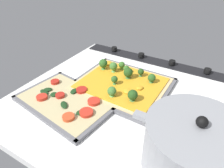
{
  "coord_description": "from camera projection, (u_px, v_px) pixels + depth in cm",
  "views": [
    {
      "loc": [
        -23.69,
        49.86,
        42.46
      ],
      "look_at": [
        5.79,
        -0.75,
        3.34
      ],
      "focal_mm": 31.57,
      "sensor_mm": 36.0,
      "label": 1
    }
  ],
  "objects": [
    {
      "name": "cooking_pot",
      "position": [
        193.0,
        148.0,
        0.43
      ],
      "size": [
        28.6,
        21.83,
        16.04
      ],
      "color": "gray",
      "rests_on": "ground_plane"
    },
    {
      "name": "stove_control_panel",
      "position": [
        156.0,
        61.0,
        0.92
      ],
      "size": [
        71.3,
        7.0,
        2.6
      ],
      "color": "black",
      "rests_on": "ground_plane"
    },
    {
      "name": "baking_tray_back",
      "position": [
        67.0,
        101.0,
        0.67
      ],
      "size": [
        34.91,
        25.7,
        1.3
      ],
      "color": "slate",
      "rests_on": "ground_plane"
    },
    {
      "name": "ground_plane",
      "position": [
        125.0,
        101.0,
        0.7
      ],
      "size": [
        74.27,
        69.83,
        3.0
      ],
      "primitive_type": "cube",
      "color": "white"
    },
    {
      "name": "veggie_pizza_back",
      "position": [
        67.0,
        100.0,
        0.66
      ],
      "size": [
        32.2,
        22.99,
        1.9
      ],
      "color": "tan",
      "rests_on": "baking_tray_back"
    },
    {
      "name": "baking_tray_front",
      "position": [
        122.0,
        86.0,
        0.75
      ],
      "size": [
        34.79,
        30.21,
        1.3
      ],
      "color": "slate",
      "rests_on": "ground_plane"
    },
    {
      "name": "broccoli_pizza",
      "position": [
        122.0,
        82.0,
        0.74
      ],
      "size": [
        32.32,
        27.75,
        5.8
      ],
      "color": "#D3B77F",
      "rests_on": "baking_tray_front"
    }
  ]
}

